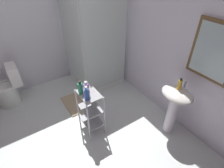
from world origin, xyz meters
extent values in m
cube|color=silver|center=(0.00, 0.00, -0.01)|extent=(4.20, 4.20, 0.02)
cube|color=silver|center=(0.00, 1.85, 1.25)|extent=(4.20, 0.10, 2.50)
cube|color=brown|center=(0.75, 1.78, 1.37)|extent=(0.56, 0.03, 0.72)
cube|color=silver|center=(0.75, 1.76, 1.37)|extent=(0.48, 0.01, 0.64)
cube|color=silver|center=(-1.85, 0.00, 1.25)|extent=(0.10, 4.20, 2.50)
cube|color=white|center=(-1.31, 1.27, 0.05)|extent=(0.90, 0.90, 0.10)
cube|color=silver|center=(-1.31, 0.82, 1.05)|extent=(0.90, 0.02, 1.90)
cube|color=silver|center=(-0.86, 1.27, 1.05)|extent=(0.02, 0.90, 1.90)
cylinder|color=silver|center=(-0.86, 0.82, 1.05)|extent=(0.04, 0.04, 1.90)
cylinder|color=silver|center=(-1.31, 1.27, 0.10)|extent=(0.08, 0.08, 0.00)
cylinder|color=white|center=(0.61, 1.52, 0.34)|extent=(0.15, 0.15, 0.68)
ellipsoid|color=white|center=(0.61, 1.52, 0.75)|extent=(0.46, 0.37, 0.13)
cylinder|color=silver|center=(0.61, 1.64, 0.86)|extent=(0.03, 0.03, 0.10)
cylinder|color=white|center=(-1.48, -0.49, 0.20)|extent=(0.37, 0.37, 0.40)
torus|color=white|center=(-1.48, -0.49, 0.42)|extent=(0.37, 0.37, 0.04)
cube|color=white|center=(-1.48, -0.28, 0.58)|extent=(0.35, 0.17, 0.36)
cylinder|color=silver|center=(-0.27, 0.38, 0.37)|extent=(0.02, 0.02, 0.74)
cylinder|color=silver|center=(0.09, 0.38, 0.37)|extent=(0.02, 0.02, 0.74)
cylinder|color=silver|center=(-0.27, 0.64, 0.37)|extent=(0.02, 0.02, 0.74)
cylinder|color=silver|center=(0.09, 0.64, 0.37)|extent=(0.02, 0.02, 0.74)
cube|color=#99999E|center=(-0.09, 0.51, 0.18)|extent=(0.36, 0.26, 0.02)
cube|color=#99999E|center=(-0.09, 0.51, 0.45)|extent=(0.36, 0.26, 0.02)
cube|color=#99999E|center=(-0.09, 0.51, 0.73)|extent=(0.36, 0.26, 0.02)
cylinder|color=gold|center=(0.58, 1.55, 0.88)|extent=(0.05, 0.05, 0.15)
cylinder|color=black|center=(0.58, 1.55, 0.97)|extent=(0.03, 0.03, 0.03)
cylinder|color=#3359B7|center=(0.01, 0.44, 0.83)|extent=(0.07, 0.07, 0.17)
cylinder|color=white|center=(0.01, 0.44, 0.93)|extent=(0.04, 0.04, 0.04)
cylinder|color=#7F51B0|center=(-0.08, 0.48, 0.83)|extent=(0.07, 0.07, 0.18)
cylinder|color=silver|center=(-0.08, 0.48, 0.94)|extent=(0.04, 0.04, 0.04)
cylinder|color=#2C995C|center=(-0.15, 0.42, 0.82)|extent=(0.07, 0.07, 0.17)
cylinder|color=black|center=(-0.15, 0.42, 0.92)|extent=(0.04, 0.04, 0.03)
cylinder|color=#B24742|center=(-0.16, 0.51, 0.79)|extent=(0.08, 0.08, 0.10)
cube|color=tan|center=(-0.79, 0.53, 0.01)|extent=(0.60, 0.40, 0.02)
camera|label=1|loc=(1.65, -0.26, 2.29)|focal=28.00mm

